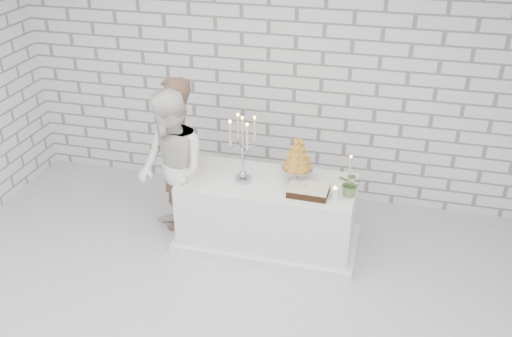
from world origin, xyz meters
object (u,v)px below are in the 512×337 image
object	(u,v)px
cake_table	(268,212)
bride	(172,170)
groom	(176,155)
candelabra	(243,150)
croquembouche	(298,159)

from	to	relation	value
cake_table	bride	xyz separation A→B (m)	(-0.97, -0.19, 0.47)
groom	candelabra	bearing A→B (deg)	68.11
cake_table	groom	xyz separation A→B (m)	(-1.05, 0.12, 0.49)
groom	candelabra	distance (m)	0.86
croquembouche	cake_table	bearing A→B (deg)	-164.39
groom	croquembouche	distance (m)	1.35
groom	bride	world-z (taller)	groom
bride	croquembouche	world-z (taller)	bride
groom	croquembouche	size ratio (longest dim) A/B	3.45
cake_table	bride	world-z (taller)	bride
groom	cake_table	bearing A→B (deg)	74.06
cake_table	candelabra	xyz separation A→B (m)	(-0.25, -0.06, 0.74)
cake_table	groom	bearing A→B (deg)	173.43
cake_table	candelabra	world-z (taller)	candelabra
candelabra	croquembouche	size ratio (longest dim) A/B	1.44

